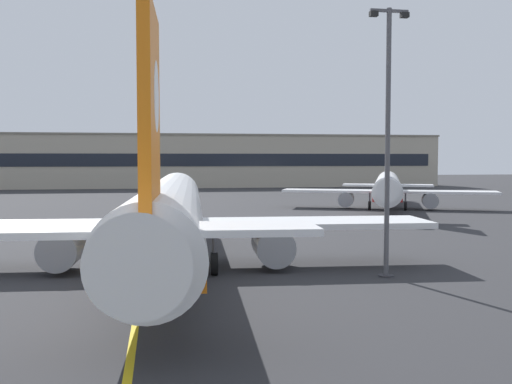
% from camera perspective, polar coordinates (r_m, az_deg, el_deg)
% --- Properties ---
extents(ground_plane, '(400.00, 400.00, 0.00)m').
position_cam_1_polar(ground_plane, '(25.02, -10.60, -12.35)').
color(ground_plane, '#2D2D30').
extents(taxiway_centreline, '(2.31, 179.99, 0.01)m').
position_cam_1_polar(taxiway_centreline, '(54.52, -10.14, -3.86)').
color(taxiway_centreline, yellow).
rests_on(taxiway_centreline, ground).
extents(airliner_foreground, '(32.25, 41.52, 11.65)m').
position_cam_1_polar(airliner_foreground, '(36.22, -8.21, -2.07)').
color(airliner_foreground, white).
rests_on(airliner_foreground, ground).
extents(airliner_background, '(27.19, 34.20, 10.07)m').
position_cam_1_polar(airliner_background, '(80.47, 12.37, 0.47)').
color(airliner_background, white).
rests_on(airliner_background, ground).
extents(apron_lamp_post, '(2.24, 0.90, 14.96)m').
position_cam_1_polar(apron_lamp_post, '(34.45, 12.38, 5.00)').
color(apron_lamp_post, '#515156').
rests_on(apron_lamp_post, ground).
extents(safety_cone_by_nose_gear, '(0.44, 0.44, 0.55)m').
position_cam_1_polar(safety_cone_by_nose_gear, '(51.65, -8.37, -3.96)').
color(safety_cone_by_nose_gear, orange).
rests_on(safety_cone_by_nose_gear, ground).
extents(terminal_building, '(126.34, 12.40, 12.14)m').
position_cam_1_polar(terminal_building, '(139.39, -8.19, 2.95)').
color(terminal_building, '#B2A893').
rests_on(terminal_building, ground).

